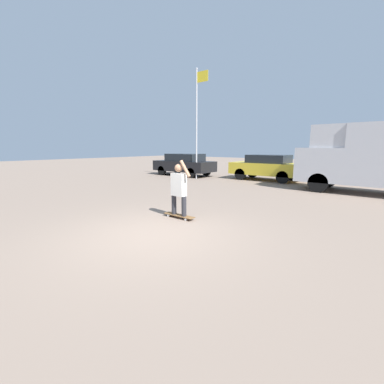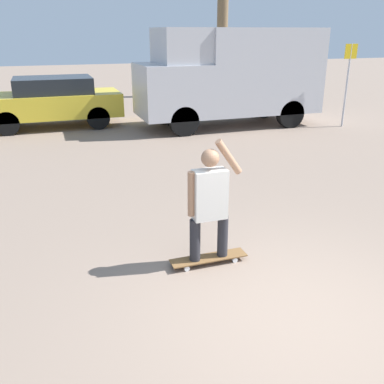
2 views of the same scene
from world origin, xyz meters
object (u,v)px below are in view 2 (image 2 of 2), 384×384
skateboard (209,258)px  camper_van (232,74)px  parked_car_yellow (52,101)px  street_sign (348,75)px  person_skateboarder (209,199)px

skateboard → camper_van: (3.93, 8.15, 1.58)m
parked_car_yellow → street_sign: 9.41m
person_skateboarder → parked_car_yellow: size_ratio=0.37×
person_skateboarder → camper_van: size_ratio=0.28×
parked_car_yellow → skateboard: bearing=-81.0°
skateboard → camper_van: 9.18m
skateboard → person_skateboarder: bearing=-180.0°
parked_car_yellow → street_sign: (8.87, -3.04, 0.80)m
skateboard → street_sign: (7.31, 6.80, 1.56)m
person_skateboarder → camper_van: 9.08m
street_sign → skateboard: bearing=-137.1°
camper_van → parked_car_yellow: camper_van is taller
camper_van → street_sign: size_ratio=2.26×
skateboard → camper_van: size_ratio=0.18×
camper_van → parked_car_yellow: 5.80m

